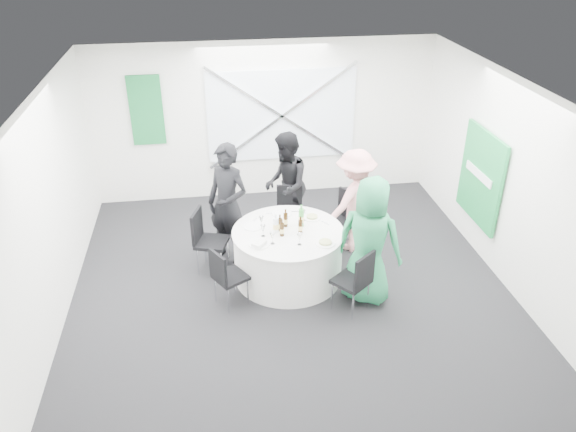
{
  "coord_description": "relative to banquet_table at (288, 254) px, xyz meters",
  "views": [
    {
      "loc": [
        -0.99,
        -6.43,
        4.67
      ],
      "look_at": [
        0.0,
        0.2,
        1.0
      ],
      "focal_mm": 35.0,
      "sensor_mm": 36.0,
      "label": 1
    }
  ],
  "objects": [
    {
      "name": "wall_left",
      "position": [
        -3.0,
        -0.2,
        1.02
      ],
      "size": [
        0.0,
        6.0,
        6.0
      ],
      "primitive_type": "plane",
      "rotation": [
        1.57,
        0.0,
        1.57
      ],
      "color": "white",
      "rests_on": "floor"
    },
    {
      "name": "beer_bottle_c",
      "position": [
        0.16,
        -0.07,
        0.48
      ],
      "size": [
        0.06,
        0.06,
        0.25
      ],
      "color": "#39220A",
      "rests_on": "banquet_table"
    },
    {
      "name": "green_banner",
      "position": [
        -2.0,
        2.75,
        1.32
      ],
      "size": [
        0.55,
        0.04,
        1.2
      ],
      "primitive_type": "cube",
      "color": "#166E33",
      "rests_on": "wall_back"
    },
    {
      "name": "window_brace_b",
      "position": [
        0.3,
        2.72,
        1.12
      ],
      "size": [
        2.63,
        0.05,
        1.84
      ],
      "primitive_type": "cube",
      "rotation": [
        0.0,
        -0.97,
        0.0
      ],
      "color": "silver",
      "rests_on": "window_panel"
    },
    {
      "name": "green_sign",
      "position": [
        2.94,
        0.4,
        0.82
      ],
      "size": [
        0.05,
        1.2,
        1.4
      ],
      "primitive_type": "cube",
      "color": "#198E41",
      "rests_on": "wall_right"
    },
    {
      "name": "plate_front_right",
      "position": [
        0.44,
        -0.4,
        0.4
      ],
      "size": [
        0.26,
        0.26,
        0.04
      ],
      "color": "white",
      "rests_on": "banquet_table"
    },
    {
      "name": "napkin",
      "position": [
        -0.44,
        -0.34,
        0.42
      ],
      "size": [
        0.22,
        0.23,
        0.05
      ],
      "primitive_type": "cube",
      "rotation": [
        0.0,
        0.0,
        0.86
      ],
      "color": "silver",
      "rests_on": "plate_front_left"
    },
    {
      "name": "fork_c",
      "position": [
        0.18,
        0.55,
        0.38
      ],
      "size": [
        0.15,
        0.02,
        0.01
      ],
      "primitive_type": "cube",
      "rotation": [
        0.0,
        0.0,
        1.56
      ],
      "color": "silver",
      "rests_on": "banquet_table"
    },
    {
      "name": "person_woman_green",
      "position": [
        0.97,
        -0.63,
        0.51
      ],
      "size": [
        1.04,
        0.95,
        1.78
      ],
      "primitive_type": "imported",
      "rotation": [
        0.0,
        0.0,
        2.57
      ],
      "color": "#248754",
      "rests_on": "floor"
    },
    {
      "name": "person_man_back_left",
      "position": [
        -0.79,
        0.64,
        0.54
      ],
      "size": [
        0.8,
        0.76,
        1.83
      ],
      "primitive_type": "imported",
      "rotation": [
        0.0,
        0.0,
        -0.68
      ],
      "color": "black",
      "rests_on": "floor"
    },
    {
      "name": "knife_b",
      "position": [
        0.35,
        0.46,
        0.38
      ],
      "size": [
        0.1,
        0.13,
        0.01
      ],
      "primitive_type": "cube",
      "rotation": [
        0.0,
        0.0,
        0.61
      ],
      "color": "silver",
      "rests_on": "banquet_table"
    },
    {
      "name": "chair_back_right",
      "position": [
        0.96,
        0.69,
        0.17
      ],
      "size": [
        0.6,
        0.6,
        0.94
      ],
      "rotation": [
        0.0,
        0.0,
        -0.95
      ],
      "color": "black",
      "rests_on": "floor"
    },
    {
      "name": "wine_glass_e",
      "position": [
        -0.36,
        -0.08,
        0.5
      ],
      "size": [
        0.07,
        0.07,
        0.17
      ],
      "color": "white",
      "rests_on": "banquet_table"
    },
    {
      "name": "clear_water_bottle",
      "position": [
        -0.17,
        0.01,
        0.49
      ],
      "size": [
        0.08,
        0.08,
        0.28
      ],
      "color": "white",
      "rests_on": "banquet_table"
    },
    {
      "name": "beer_bottle_b",
      "position": [
        -0.01,
        0.14,
        0.48
      ],
      "size": [
        0.06,
        0.06,
        0.27
      ],
      "color": "#39220A",
      "rests_on": "banquet_table"
    },
    {
      "name": "wine_glass_b",
      "position": [
        0.26,
        0.27,
        0.5
      ],
      "size": [
        0.07,
        0.07,
        0.17
      ],
      "color": "white",
      "rests_on": "banquet_table"
    },
    {
      "name": "ceiling",
      "position": [
        0.0,
        -0.2,
        2.42
      ],
      "size": [
        6.0,
        6.0,
        0.0
      ],
      "primitive_type": "plane",
      "rotation": [
        3.14,
        0.0,
        0.0
      ],
      "color": "silver",
      "rests_on": "wall_back"
    },
    {
      "name": "person_woman_pink",
      "position": [
        1.11,
        0.66,
        0.43
      ],
      "size": [
        1.15,
        0.96,
        1.63
      ],
      "primitive_type": "imported",
      "rotation": [
        0.0,
        0.0,
        -2.61
      ],
      "color": "pink",
      "rests_on": "floor"
    },
    {
      "name": "beer_bottle_d",
      "position": [
        -0.1,
        -0.11,
        0.47
      ],
      "size": [
        0.06,
        0.06,
        0.25
      ],
      "color": "#39220A",
      "rests_on": "banquet_table"
    },
    {
      "name": "person_man_back",
      "position": [
        0.15,
        1.26,
        0.48
      ],
      "size": [
        0.56,
        0.88,
        1.72
      ],
      "primitive_type": "imported",
      "rotation": [
        0.0,
        0.0,
        -1.69
      ],
      "color": "black",
      "rests_on": "floor"
    },
    {
      "name": "wine_glass_d",
      "position": [
        -0.35,
        0.18,
        0.5
      ],
      "size": [
        0.07,
        0.07,
        0.17
      ],
      "color": "white",
      "rests_on": "banquet_table"
    },
    {
      "name": "wine_glass_a",
      "position": [
        -0.25,
        -0.29,
        0.5
      ],
      "size": [
        0.07,
        0.07,
        0.17
      ],
      "color": "white",
      "rests_on": "banquet_table"
    },
    {
      "name": "chair_front_left",
      "position": [
        -0.9,
        -0.53,
        0.12
      ],
      "size": [
        0.54,
        0.53,
        0.86
      ],
      "rotation": [
        0.0,
        0.0,
        2.1
      ],
      "color": "black",
      "rests_on": "floor"
    },
    {
      "name": "wall_front",
      "position": [
        0.0,
        -3.2,
        1.02
      ],
      "size": [
        6.0,
        0.0,
        6.0
      ],
      "primitive_type": "plane",
      "rotation": [
        -1.57,
        0.0,
        0.0
      ],
      "color": "white",
      "rests_on": "floor"
    },
    {
      "name": "window_brace_a",
      "position": [
        0.3,
        2.72,
        1.12
      ],
      "size": [
        2.63,
        0.05,
        1.84
      ],
      "primitive_type": "cube",
      "rotation": [
        0.0,
        0.97,
        0.0
      ],
      "color": "silver",
      "rests_on": "window_panel"
    },
    {
      "name": "plate_front_left",
      "position": [
        -0.43,
        -0.29,
        0.39
      ],
      "size": [
        0.28,
        0.28,
        0.01
      ],
      "color": "white",
      "rests_on": "banquet_table"
    },
    {
      "name": "chair_back",
      "position": [
        0.17,
        1.01,
        0.16
      ],
      "size": [
        0.48,
        0.49,
        0.92
      ],
      "rotation": [
        0.0,
        0.0,
        -0.17
      ],
      "color": "black",
      "rests_on": "floor"
    },
    {
      "name": "banquet_table",
      "position": [
        0.0,
        0.0,
        0.0
      ],
      "size": [
        1.56,
        1.56,
        0.76
      ],
      "color": "silver",
      "rests_on": "floor"
    },
    {
      "name": "wine_glass_c",
      "position": [
        0.1,
        -0.37,
        0.5
      ],
      "size": [
        0.07,
        0.07,
        0.17
      ],
      "color": "white",
      "rests_on": "banquet_table"
    },
    {
      "name": "fork_b",
      "position": [
        0.56,
        0.15,
        0.38
      ],
      "size": [
        0.09,
        0.14,
        0.01
      ],
      "primitive_type": "cube",
      "rotation": [
        0.0,
        0.0,
        0.56
      ],
      "color": "silver",
      "rests_on": "banquet_table"
    },
    {
      "name": "plate_back",
      "position": [
        -0.01,
        0.51,
        0.39
      ],
      "size": [
        0.29,
        0.29,
        0.01
      ],
      "color": "white",
      "rests_on": "banquet_table"
    },
    {
      "name": "plate_back_right",
      "position": [
        0.4,
        0.32,
        0.4
      ],
      "size": [
        0.25,
        0.25,
        0.04
      ],
      "color": "white",
      "rests_on": "banquet_table"
    },
    {
      "name": "wall_right",
      "position": [
        3.0,
        -0.2,
        1.02
      ],
      "size": [
        0.0,
        6.0,
        6.0
      ],
      "primitive_type": "plane",
      "rotation": [
        1.57,
        0.0,
        -1.57
      ],
      "color": "white",
      "rests_on": "floor"
    },
    {
      "name": "floor",
      "position": [
        0.0,
        -0.2,
        -0.38
      ],
      "size": [
        6.0,
        6.0,
        0.0
      ],
      "primitive_type": "plane",
      "color": "black",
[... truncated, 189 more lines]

